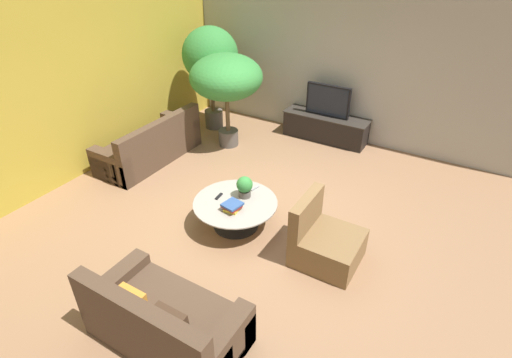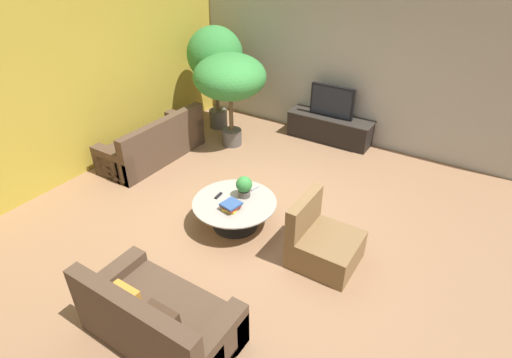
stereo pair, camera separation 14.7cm
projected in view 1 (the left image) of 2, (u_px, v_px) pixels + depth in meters
The scene contains 15 objects.
ground_plane at pixel (255, 215), 5.99m from camera, with size 24.00×24.00×0.00m, color #8C6647.
back_wall_stone at pixel (343, 63), 7.57m from camera, with size 7.40×0.12×3.00m, color #A39E93.
side_wall_left at pixel (96, 78), 6.76m from camera, with size 0.12×7.40×3.00m, color gold.
media_console at pixel (325, 127), 8.04m from camera, with size 1.70×0.50×0.52m.
television at pixel (328, 101), 7.74m from camera, with size 0.88×0.13×0.62m.
coffee_table at pixel (236, 209), 5.63m from camera, with size 1.19×1.19×0.41m.
couch_by_wall at pixel (151, 146), 7.29m from camera, with size 0.84×1.99×0.84m.
couch_near_entry at pixel (164, 322), 4.02m from camera, with size 1.60×0.84×0.84m.
armchair_wicker at pixel (324, 242), 5.06m from camera, with size 0.80×0.76×0.86m.
potted_palm_tall at pixel (210, 58), 7.90m from camera, with size 1.11×1.11×2.09m.
potted_palm_corner at pixel (226, 79), 7.26m from camera, with size 1.34×1.34×1.78m.
potted_plant_tabletop at pixel (245, 186), 5.60m from camera, with size 0.23×0.23×0.31m.
book_stack at pixel (232, 206), 5.39m from camera, with size 0.28×0.28×0.11m.
remote_black at pixel (219, 196), 5.67m from camera, with size 0.04×0.16×0.02m, color black.
remote_silver at pixel (255, 188), 5.85m from camera, with size 0.04×0.16×0.02m, color gray.
Camera 1 is at (2.47, -4.11, 3.63)m, focal length 28.00 mm.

